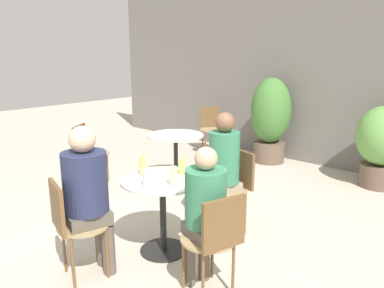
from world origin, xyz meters
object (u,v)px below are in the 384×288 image
bistro_chair_2 (234,183)px  bistro_chair_3 (211,125)px  seated_person_2 (223,163)px  beer_glass_0 (182,167)px  bistro_chair_0 (72,220)px  bistro_chair_4 (87,149)px  seated_person_0 (88,189)px  beer_glass_2 (147,178)px  potted_plant_1 (382,142)px  cafe_table_near (163,198)px  seated_person_1 (204,206)px  beer_glass_3 (173,176)px  cafe_table_far (176,147)px  beer_glass_1 (143,166)px  potted_plant_0 (270,117)px  bistro_chair_1 (215,235)px

bistro_chair_2 → bistro_chair_3: same height
seated_person_2 → beer_glass_0: bearing=-91.6°
bistro_chair_0 → beer_glass_0: beer_glass_0 is taller
bistro_chair_4 → seated_person_0: seated_person_0 is taller
beer_glass_2 → potted_plant_1: (0.92, 3.42, -0.16)m
cafe_table_near → seated_person_0: seated_person_0 is taller
seated_person_2 → potted_plant_1: (0.77, 2.55, -0.12)m
bistro_chair_0 → beer_glass_0: 1.07m
seated_person_1 → beer_glass_2: seated_person_1 is taller
seated_person_2 → beer_glass_0: size_ratio=8.48×
beer_glass_3 → seated_person_2: bearing=91.6°
bistro_chair_2 → bistro_chair_4: size_ratio=1.00×
cafe_table_far → seated_person_0: size_ratio=0.61×
beer_glass_1 → bistro_chair_0: bearing=-91.1°
potted_plant_1 → bistro_chair_0: bearing=-106.4°
bistro_chair_0 → potted_plant_0: potted_plant_0 is taller
beer_glass_2 → potted_plant_0: potted_plant_0 is taller
beer_glass_2 → potted_plant_0: bearing=103.8°
bistro_chair_0 → beer_glass_2: bearing=-98.4°
bistro_chair_2 → seated_person_0: 1.52m
bistro_chair_2 → beer_glass_2: (-0.19, -1.01, 0.27)m
seated_person_1 → beer_glass_2: (-0.62, -0.03, 0.09)m
bistro_chair_1 → bistro_chair_3: size_ratio=1.00×
cafe_table_near → seated_person_1: (0.65, -0.18, 0.17)m
potted_plant_1 → bistro_chair_1: bearing=-92.7°
cafe_table_near → seated_person_1: bearing=-15.7°
bistro_chair_3 → potted_plant_0: bearing=-37.5°
cafe_table_far → bistro_chair_0: size_ratio=0.92×
seated_person_0 → potted_plant_0: (-0.63, 3.91, 0.01)m
seated_person_0 → cafe_table_near: bearing=-90.0°
bistro_chair_0 → bistro_chair_4: (-1.88, 1.35, 0.00)m
cafe_table_far → potted_plant_1: (2.16, 1.81, 0.09)m
cafe_table_near → seated_person_1: size_ratio=0.65×
cafe_table_far → beer_glass_3: size_ratio=4.50×
bistro_chair_2 → potted_plant_1: size_ratio=0.75×
seated_person_1 → cafe_table_far: bearing=-114.6°
cafe_table_near → bistro_chair_3: 3.58m
bistro_chair_0 → bistro_chair_2: 1.65m
potted_plant_0 → seated_person_2: bearing=-69.0°
bistro_chair_2 → potted_plant_1: potted_plant_1 is taller
bistro_chair_4 → seated_person_1: bearing=-138.9°
cafe_table_far → potted_plant_0: 1.91m
bistro_chair_4 → seated_person_0: 2.28m
bistro_chair_2 → seated_person_0: (-0.41, -1.45, 0.23)m
bistro_chair_2 → seated_person_2: seated_person_2 is taller
beer_glass_1 → seated_person_1: bearing=-9.0°
bistro_chair_3 → beer_glass_3: 3.76m
bistro_chair_1 → seated_person_2: seated_person_2 is taller
seated_person_1 → potted_plant_1: bearing=-169.3°
bistro_chair_0 → bistro_chair_3: same height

